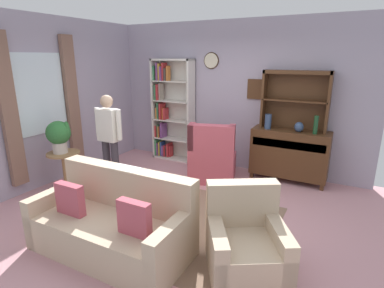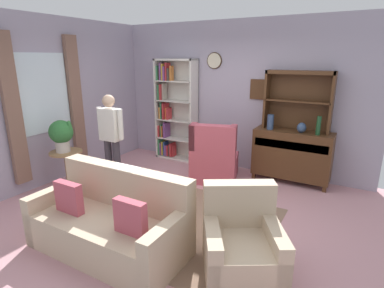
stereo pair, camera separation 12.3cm
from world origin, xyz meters
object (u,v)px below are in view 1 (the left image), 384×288
Objects in this scene: couch_floral at (113,225)px; sideboard_hutch at (296,92)px; wingback_chair at (212,159)px; person_reading at (109,135)px; plant_stand at (65,167)px; potted_plant_large at (59,135)px; sideboard at (289,153)px; bottle_wine at (316,125)px; bookshelf at (170,111)px; armchair_floral at (246,245)px; vase_round at (299,127)px; vase_tall at (268,121)px.

sideboard_hutch is at bearing 67.22° from couch_floral.
person_reading is (-1.35, -1.10, 0.52)m from wingback_chair.
potted_plant_large reaches higher than plant_stand.
sideboard_hutch reaches higher than sideboard.
potted_plant_large is (-0.02, -0.02, 0.55)m from plant_stand.
couch_floral is 2.42m from wingback_chair.
sideboard is at bearing 167.11° from bottle_wine.
couch_floral is (-1.71, -2.94, -0.76)m from bottle_wine.
bookshelf is 3.41m from couch_floral.
wingback_chair is at bearing 122.55° from armchair_floral.
bookshelf reaches higher than sideboard_hutch.
wingback_chair reaches higher than plant_stand.
bottle_wine is 4.16m from plant_stand.
sideboard_hutch is at bearing 90.00° from sideboard.
person_reading is (0.64, 0.44, -0.04)m from potted_plant_large.
vase_round is at bearing 32.21° from plant_stand.
bookshelf is at bearing 152.18° from wingback_chair.
person_reading is at bearing 133.04° from couch_floral.
bottle_wine is at bearing -26.96° from sideboard_hutch.
wingback_chair is (-1.33, -0.55, -0.62)m from vase_round.
bottle_wine is at bearing 83.95° from armchair_floral.
sideboard is 2.03× the size of plant_stand.
couch_floral is at bearing -166.00° from armchair_floral.
potted_plant_large is (-3.57, -2.07, -0.13)m from bottle_wine.
bottle_wine is at bearing 18.38° from wingback_chair.
bookshelf is 2.65m from vase_round.
wingback_chair reaches higher than couch_floral.
wingback_chair is at bearing 37.78° from plant_stand.
person_reading reaches higher than wingback_chair.
bookshelf reaches higher than couch_floral.
person_reading reaches higher than vase_round.
bookshelf is 2.92m from bottle_wine.
vase_round is at bearing 31.67° from person_reading.
sideboard_hutch is 3.20m from person_reading.
armchair_floral is 1.01× the size of wingback_chair.
person_reading is (0.62, 0.42, 0.51)m from plant_stand.
armchair_floral is (2.64, -2.75, -0.74)m from bookshelf.
vase_tall is 2.75m from armchair_floral.
plant_stand is at bearing 45.67° from potted_plant_large.
vase_tall is 3.51m from plant_stand.
vase_round is at bearing -27.17° from sideboard.
couch_floral is at bearing -24.98° from potted_plant_large.
bookshelf is at bearing 175.62° from vase_tall.
person_reading is at bearing 160.25° from armchair_floral.
person_reading is at bearing 34.87° from potted_plant_large.
sideboard is at bearing 11.63° from vase_tall.
sideboard is at bearing 27.27° from wingback_chair.
bookshelf is 2.00× the size of wingback_chair.
vase_tall is 1.17m from wingback_chair.
couch_floral is (-1.32, -3.03, -0.20)m from sideboard.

